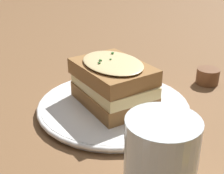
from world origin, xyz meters
name	(u,v)px	position (x,y,z in m)	size (l,w,h in m)	color
ground_plane	(100,105)	(0.00, 0.00, 0.00)	(2.40, 2.40, 0.00)	brown
dinner_plate	(112,107)	(-0.03, 0.00, 0.01)	(0.25, 0.25, 0.01)	white
sandwich	(111,83)	(-0.03, 0.00, 0.05)	(0.16, 0.14, 0.08)	olive
water_glass	(160,167)	(-0.19, 0.14, 0.05)	(0.07, 0.07, 0.11)	silver
condiment_pot	(208,76)	(-0.11, -0.20, 0.02)	(0.04, 0.04, 0.03)	brown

